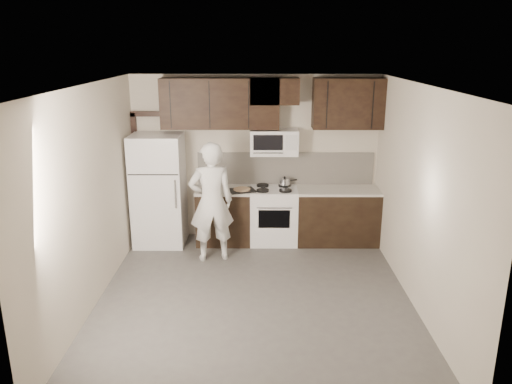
{
  "coord_description": "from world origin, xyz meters",
  "views": [
    {
      "loc": [
        0.05,
        -5.78,
        3.15
      ],
      "look_at": [
        0.02,
        0.9,
        1.16
      ],
      "focal_mm": 35.0,
      "sensor_mm": 36.0,
      "label": 1
    }
  ],
  "objects_px": {
    "stove": "(274,215)",
    "microwave": "(274,142)",
    "refrigerator": "(159,190)",
    "person": "(211,202)"
  },
  "relations": [
    {
      "from": "stove",
      "to": "microwave",
      "type": "distance_m",
      "value": 1.2
    },
    {
      "from": "person",
      "to": "stove",
      "type": "bearing_deg",
      "value": -156.59
    },
    {
      "from": "stove",
      "to": "microwave",
      "type": "bearing_deg",
      "value": 90.1
    },
    {
      "from": "refrigerator",
      "to": "person",
      "type": "distance_m",
      "value": 1.11
    },
    {
      "from": "stove",
      "to": "refrigerator",
      "type": "relative_size",
      "value": 0.52
    },
    {
      "from": "microwave",
      "to": "refrigerator",
      "type": "relative_size",
      "value": 0.42
    },
    {
      "from": "refrigerator",
      "to": "person",
      "type": "height_order",
      "value": "person"
    },
    {
      "from": "microwave",
      "to": "person",
      "type": "relative_size",
      "value": 0.42
    },
    {
      "from": "refrigerator",
      "to": "person",
      "type": "xyz_separation_m",
      "value": [
        0.9,
        -0.64,
        0.01
      ]
    },
    {
      "from": "microwave",
      "to": "person",
      "type": "height_order",
      "value": "microwave"
    }
  ]
}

